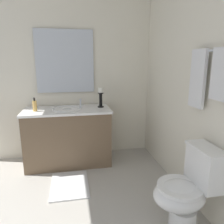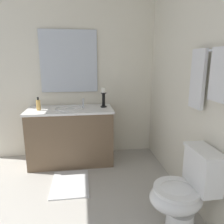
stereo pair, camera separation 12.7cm
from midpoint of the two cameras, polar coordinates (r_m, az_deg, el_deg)
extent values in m
cube|color=#B2ADA3|center=(2.39, -10.21, -24.76)|extent=(2.89, 2.61, 0.02)
cube|color=silver|center=(2.23, 24.18, 6.24)|extent=(2.89, 0.04, 2.45)
cube|color=silver|center=(3.33, -10.18, 9.19)|extent=(0.04, 2.61, 2.45)
cube|color=brown|center=(3.19, -9.61, -6.45)|extent=(0.55, 1.16, 0.77)
cube|color=white|center=(3.07, -9.90, 0.60)|extent=(0.58, 1.19, 0.03)
sphere|color=black|center=(3.34, -19.86, -5.43)|extent=(0.02, 0.02, 0.02)
sphere|color=black|center=(3.16, -20.58, -6.58)|extent=(0.02, 0.02, 0.02)
ellipsoid|color=white|center=(3.08, -9.88, -0.03)|extent=(0.38, 0.30, 0.11)
torus|color=white|center=(3.07, -9.92, 0.94)|extent=(0.40, 0.40, 0.02)
cylinder|color=silver|center=(3.06, -6.40, 2.27)|extent=(0.02, 0.02, 0.14)
cube|color=silver|center=(3.28, -10.22, 13.02)|extent=(0.02, 0.82, 0.89)
cylinder|color=black|center=(3.13, -1.07, 1.44)|extent=(0.09, 0.09, 0.01)
cylinder|color=black|center=(3.12, -1.07, 3.13)|extent=(0.04, 0.04, 0.20)
cylinder|color=black|center=(3.10, -1.08, 5.06)|extent=(0.08, 0.08, 0.01)
cylinder|color=white|center=(3.09, -1.09, 5.79)|extent=(0.06, 0.06, 0.07)
cylinder|color=#E5B259|center=(3.06, -17.79, 1.74)|extent=(0.06, 0.06, 0.14)
cylinder|color=black|center=(3.05, -17.91, 3.39)|extent=(0.02, 0.02, 0.04)
cylinder|color=white|center=(2.22, 19.15, -25.39)|extent=(0.24, 0.24, 0.18)
ellipsoid|color=white|center=(2.07, 18.35, -20.69)|extent=(0.38, 0.46, 0.24)
cylinder|color=white|center=(2.03, 18.52, -18.81)|extent=(0.39, 0.39, 0.03)
cube|color=white|center=(2.05, 24.55, -13.85)|extent=(0.36, 0.17, 0.32)
cube|color=white|center=(1.98, 25.04, -9.32)|extent=(0.38, 0.19, 0.03)
cylinder|color=silver|center=(2.01, 26.75, 14.42)|extent=(0.62, 0.02, 0.02)
cube|color=white|center=(2.14, 23.33, 7.95)|extent=(0.22, 0.03, 0.53)
cube|color=white|center=(1.88, 28.33, 8.68)|extent=(0.21, 0.03, 0.41)
cube|color=silver|center=(2.78, -9.65, -18.20)|extent=(0.60, 0.44, 0.02)
camera|label=1|loc=(0.06, -88.46, 0.37)|focal=34.55mm
camera|label=2|loc=(0.06, 91.54, -0.37)|focal=34.55mm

